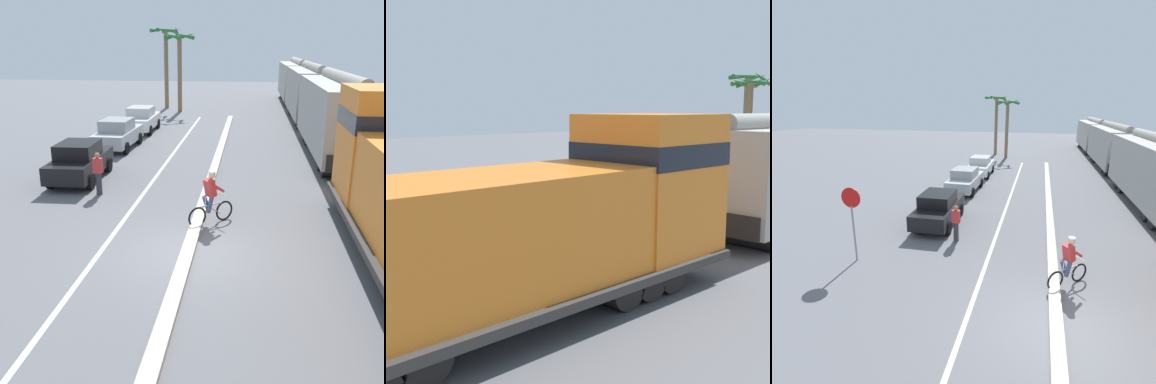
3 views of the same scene
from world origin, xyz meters
The scene contains 11 objects.
ground_plane centered at (0.00, 0.00, 0.00)m, with size 120.00×120.00×0.00m, color slate.
median_curb centered at (0.00, 6.00, 0.08)m, with size 0.36×36.00×0.16m, color beige.
lane_stripe centered at (-2.40, 6.00, 0.00)m, with size 0.14×36.00×0.01m, color silver.
locomotive centered at (5.85, -0.30, 1.80)m, with size 3.10×11.61×4.20m.
parked_car_black centered at (-5.42, 6.30, 0.82)m, with size 1.95×4.26×1.62m.
parked_car_silver centered at (-5.56, 12.32, 0.82)m, with size 1.91×4.24×1.62m.
parked_car_white centered at (-5.47, 17.40, 0.82)m, with size 1.87×4.22×1.62m.
cyclist centered at (0.40, 2.14, 0.82)m, with size 1.33×1.17×1.71m.
palm_tree_near centered at (-4.45, 26.86, 4.81)m, with size 2.69×2.79×6.46m.
palm_tree_far centered at (-5.98, 29.04, 4.99)m, with size 2.60×2.59×6.95m.
pedestrian_by_cars centered at (-4.03, 4.52, 0.85)m, with size 0.34×0.22×1.62m.
Camera 2 is at (14.23, -7.16, 4.35)m, focal length 50.00 mm.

